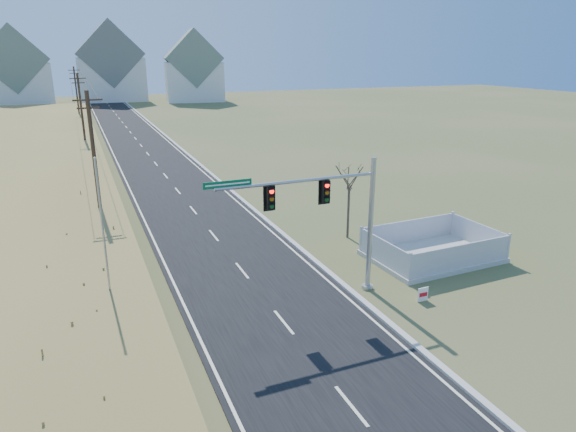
# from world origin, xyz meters

# --- Properties ---
(ground) EXTENTS (260.00, 260.00, 0.00)m
(ground) POSITION_xyz_m (0.00, 0.00, 0.00)
(ground) COLOR #465227
(ground) RESTS_ON ground
(road) EXTENTS (8.00, 180.00, 0.06)m
(road) POSITION_xyz_m (0.00, 50.00, 0.03)
(road) COLOR black
(road) RESTS_ON ground
(curb) EXTENTS (0.30, 180.00, 0.18)m
(curb) POSITION_xyz_m (4.15, 50.00, 0.09)
(curb) COLOR #B2AFA8
(curb) RESTS_ON ground
(utility_pole_near) EXTENTS (1.80, 0.26, 9.00)m
(utility_pole_near) POSITION_xyz_m (-6.50, 15.00, 4.68)
(utility_pole_near) COLOR #422D1E
(utility_pole_near) RESTS_ON ground
(utility_pole_mid) EXTENTS (1.80, 0.26, 9.00)m
(utility_pole_mid) POSITION_xyz_m (-6.50, 45.00, 4.68)
(utility_pole_mid) COLOR #422D1E
(utility_pole_mid) RESTS_ON ground
(utility_pole_far) EXTENTS (1.80, 0.26, 9.00)m
(utility_pole_far) POSITION_xyz_m (-6.50, 75.00, 4.68)
(utility_pole_far) COLOR #422D1E
(utility_pole_far) RESTS_ON ground
(condo_nnw) EXTENTS (14.93, 11.17, 17.03)m
(condo_nnw) POSITION_xyz_m (-18.00, 108.00, 6.94)
(condo_nnw) COLOR silver
(condo_nnw) RESTS_ON ground
(condo_n) EXTENTS (15.27, 10.20, 18.54)m
(condo_n) POSITION_xyz_m (2.00, 112.00, 7.61)
(condo_n) COLOR silver
(condo_n) RESTS_ON ground
(condo_ne) EXTENTS (14.12, 10.51, 16.52)m
(condo_ne) POSITION_xyz_m (20.00, 104.00, 6.84)
(condo_ne) COLOR silver
(condo_ne) RESTS_ON ground
(traffic_signal_mast) EXTENTS (8.37, 0.57, 6.66)m
(traffic_signal_mast) POSITION_xyz_m (3.33, -0.39, 4.14)
(traffic_signal_mast) COLOR #9EA0A5
(traffic_signal_mast) RESTS_ON ground
(fence_enclosure) EXTENTS (7.26, 5.10, 1.62)m
(fence_enclosure) POSITION_xyz_m (10.64, 1.63, 0.31)
(fence_enclosure) COLOR #B7B5AD
(fence_enclosure) RESTS_ON ground
(open_sign) EXTENTS (0.56, 0.07, 0.69)m
(open_sign) POSITION_xyz_m (6.87, -2.60, 0.37)
(open_sign) COLOR white
(open_sign) RESTS_ON ground
(flagpole) EXTENTS (0.32, 0.32, 7.20)m
(flagpole) POSITION_xyz_m (-6.84, 1.65, 2.87)
(flagpole) COLOR #B7B5AD
(flagpole) RESTS_ON ground
(bare_tree) EXTENTS (1.89, 1.89, 5.02)m
(bare_tree) POSITION_xyz_m (7.85, 6.55, 4.05)
(bare_tree) COLOR #4C3F33
(bare_tree) RESTS_ON ground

